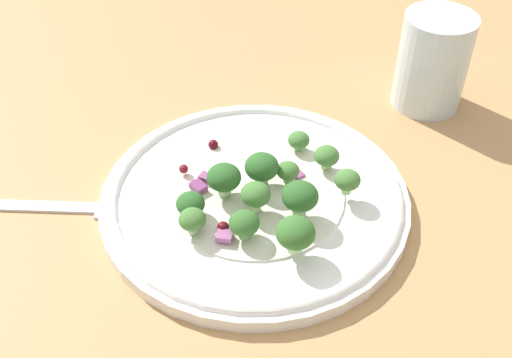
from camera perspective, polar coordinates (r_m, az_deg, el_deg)
ground_plane at (r=54.63cm, az=-1.56°, el=-2.53°), size 180.00×180.00×2.00cm
plate at (r=52.95cm, az=0.00°, el=-1.48°), size 26.07×26.07×1.70cm
dressing_pool at (r=52.65cm, az=0.00°, el=-1.13°), size 15.12×15.12×0.20cm
broccoli_floret_0 at (r=51.73cm, az=0.53°, el=1.06°), size 2.87×2.87×2.90cm
broccoli_floret_1 at (r=46.17cm, az=3.63°, el=-5.00°), size 2.97×2.97×3.00cm
broccoli_floret_2 at (r=51.00cm, az=-2.95°, el=0.09°), size 2.83×2.83×2.87cm
broccoli_floret_3 at (r=49.48cm, az=-0.04°, el=-1.47°), size 2.43×2.43×2.46cm
broccoli_floret_4 at (r=48.32cm, az=-5.84°, el=-3.75°), size 2.15×2.15×2.17cm
broccoli_floret_5 at (r=48.95cm, az=4.05°, el=-1.65°), size 2.93×2.93×2.96cm
broccoli_floret_6 at (r=52.71cm, az=2.93°, el=0.73°), size 1.96×1.96×1.98cm
broccoli_floret_7 at (r=51.30cm, az=8.35°, el=-0.13°), size 2.16×2.16×2.18cm
broccoli_floret_8 at (r=49.80cm, az=-6.01°, el=-2.31°), size 2.32×2.32×2.35cm
broccoli_floret_9 at (r=56.27cm, az=3.93°, el=3.54°), size 1.96×1.96×1.99cm
broccoli_floret_10 at (r=54.25cm, az=6.48°, el=2.07°), size 2.22×2.22×2.24cm
broccoli_floret_11 at (r=47.75cm, az=-1.09°, el=-4.10°), size 2.41×2.41×2.44cm
cranberry_0 at (r=56.96cm, az=-3.93°, el=3.16°), size 0.92×0.92×0.92cm
cranberry_1 at (r=48.89cm, az=-3.03°, el=-4.46°), size 1.00×1.00×1.00cm
cranberry_2 at (r=54.07cm, az=-6.64°, el=0.92°), size 0.80×0.80×0.80cm
onion_bit_0 at (r=52.57cm, az=-5.29°, el=-0.71°), size 1.61×1.42×0.56cm
onion_bit_1 at (r=53.44cm, az=-4.70°, el=0.17°), size 0.86×0.88×0.50cm
onion_bit_2 at (r=54.20cm, az=3.70°, el=0.47°), size 1.64×1.48×0.37cm
onion_bit_3 at (r=48.32cm, az=-2.91°, el=-5.24°), size 1.51×1.41×0.54cm
fork at (r=55.87cm, az=-18.79°, el=-2.32°), size 17.59×9.56×0.50cm
water_glass at (r=64.93cm, az=15.86°, el=10.30°), size 6.99×6.99×9.64cm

